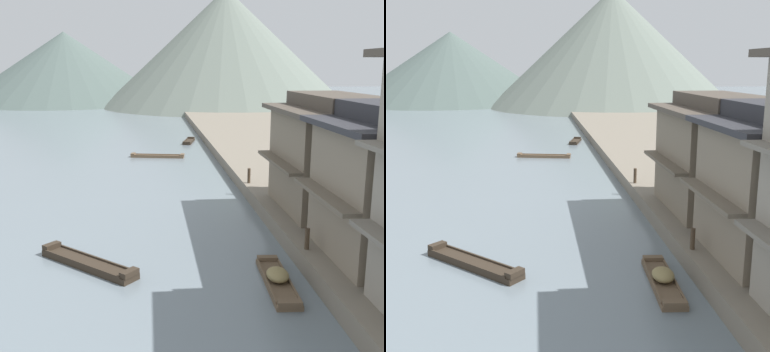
# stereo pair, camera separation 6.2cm
# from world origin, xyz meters

# --- Properties ---
(riverbank_right) EXTENTS (18.00, 110.00, 0.84)m
(riverbank_right) POSITION_xyz_m (15.19, 30.00, 0.42)
(riverbank_right) COLOR slate
(riverbank_right) RESTS_ON ground
(boat_moored_nearest) EXTENTS (4.46, 4.17, 0.49)m
(boat_moored_nearest) POSITION_xyz_m (-2.69, 11.88, 0.16)
(boat_moored_nearest) COLOR #33281E
(boat_moored_nearest) RESTS_ON ground
(boat_moored_second) EXTENTS (5.10, 1.72, 0.37)m
(boat_moored_second) POSITION_xyz_m (0.78, 37.33, 0.12)
(boat_moored_second) COLOR brown
(boat_moored_second) RESTS_ON ground
(boat_moored_third) EXTENTS (1.76, 4.02, 0.37)m
(boat_moored_third) POSITION_xyz_m (4.50, 46.30, 0.13)
(boat_moored_third) COLOR #33281E
(boat_moored_third) RESTS_ON ground
(boat_moored_far) EXTENTS (1.17, 4.46, 0.66)m
(boat_moored_far) POSITION_xyz_m (4.91, 9.44, 0.23)
(boat_moored_far) COLOR brown
(boat_moored_far) RESTS_ON ground
(house_waterfront_tall) EXTENTS (6.25, 7.32, 6.14)m
(house_waterfront_tall) POSITION_xyz_m (9.67, 16.85, 3.84)
(house_waterfront_tall) COLOR #7F705B
(house_waterfront_tall) RESTS_ON riverbank_right
(mooring_post_dock_mid) EXTENTS (0.20, 0.20, 0.92)m
(mooring_post_dock_mid) POSITION_xyz_m (6.54, 10.97, 1.30)
(mooring_post_dock_mid) COLOR #473828
(mooring_post_dock_mid) RESTS_ON riverbank_right
(mooring_post_dock_far) EXTENTS (0.20, 0.20, 0.99)m
(mooring_post_dock_far) POSITION_xyz_m (6.54, 22.94, 1.33)
(mooring_post_dock_far) COLOR #473828
(mooring_post_dock_far) RESTS_ON riverbank_right
(hill_far_west) EXTENTS (50.23, 50.23, 16.59)m
(hill_far_west) POSITION_xyz_m (-19.88, 114.37, 8.29)
(hill_far_west) COLOR #4C5B56
(hill_far_west) RESTS_ON ground
(hill_far_centre) EXTENTS (53.21, 53.21, 24.48)m
(hill_far_centre) POSITION_xyz_m (16.69, 98.47, 12.24)
(hill_far_centre) COLOR slate
(hill_far_centre) RESTS_ON ground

